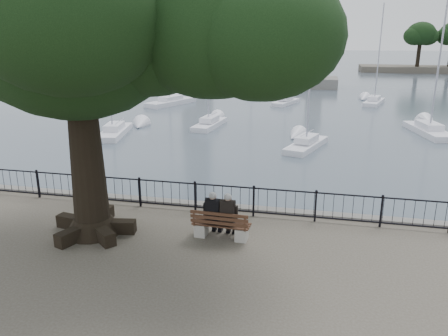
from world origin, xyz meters
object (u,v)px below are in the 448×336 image
(person_left, at_px, (214,215))
(lighthouse, at_px, (195,1))
(tree, at_px, (106,18))
(bench, at_px, (221,228))
(lion_monument, at_px, (315,71))
(person_right, at_px, (229,217))

(person_left, height_order, lighthouse, lighthouse)
(person_left, distance_m, tree, 6.18)
(bench, height_order, lion_monument, lion_monument)
(person_left, relative_size, lighthouse, 0.05)
(lion_monument, bearing_deg, tree, -95.40)
(tree, bearing_deg, person_right, 7.26)
(person_left, relative_size, lion_monument, 0.16)
(person_left, bearing_deg, tree, -171.21)
(bench, bearing_deg, tree, -173.91)
(person_left, distance_m, person_right, 0.45)
(person_right, distance_m, lion_monument, 49.21)
(person_right, bearing_deg, person_left, 177.69)
(person_right, relative_size, tree, 0.13)
(person_left, height_order, person_right, same)
(lion_monument, bearing_deg, person_left, -92.23)
(person_right, xyz_separation_m, lighthouse, (-18.53, 61.25, 10.30))
(lighthouse, xyz_separation_m, lion_monument, (20.00, -12.07, -9.77))
(person_left, bearing_deg, person_right, -2.31)
(bench, relative_size, lion_monument, 0.20)
(lion_monument, bearing_deg, bench, -91.96)
(person_left, bearing_deg, lighthouse, 106.45)
(tree, relative_size, lion_monument, 1.31)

